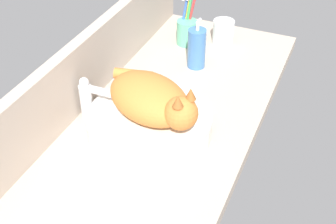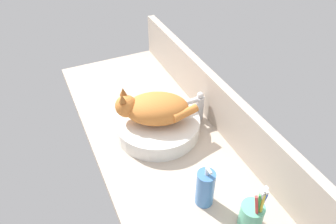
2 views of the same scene
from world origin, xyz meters
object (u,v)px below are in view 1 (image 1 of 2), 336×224
object	(u,v)px
sink_basin	(150,124)
toothbrush_cup	(187,30)
faucet	(89,97)
soap_dispenser	(197,48)
cat	(153,99)
water_glass	(223,33)

from	to	relation	value
sink_basin	toothbrush_cup	world-z (taller)	toothbrush_cup
faucet	soap_dispenser	distance (cm)	42.54
cat	toothbrush_cup	xyz separation A→B (cm)	(51.92, 10.39, -7.15)
toothbrush_cup	water_glass	distance (cm)	13.37
sink_basin	water_glass	world-z (taller)	water_glass
cat	toothbrush_cup	distance (cm)	53.43
toothbrush_cup	faucet	bearing A→B (deg)	169.77
cat	faucet	xyz separation A→B (cm)	(-0.06, 19.76, -4.98)
soap_dispenser	water_glass	xyz separation A→B (cm)	(19.22, -3.27, -3.22)
toothbrush_cup	sink_basin	bearing A→B (deg)	-169.98
water_glass	faucet	bearing A→B (deg)	159.69
sink_basin	soap_dispenser	xyz separation A→B (cm)	(37.99, 0.37, 3.65)
sink_basin	soap_dispenser	world-z (taller)	soap_dispenser
faucet	cat	bearing A→B (deg)	-89.84
water_glass	toothbrush_cup	bearing A→B (deg)	115.60
cat	water_glass	xyz separation A→B (cm)	(57.67, -1.61, -8.59)
water_glass	sink_basin	bearing A→B (deg)	177.10
sink_basin	faucet	xyz separation A→B (cm)	(-0.51, 18.47, 4.04)
cat	water_glass	distance (cm)	58.32
faucet	water_glass	bearing A→B (deg)	-20.31
sink_basin	faucet	bearing A→B (deg)	91.58
soap_dispenser	faucet	bearing A→B (deg)	154.82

